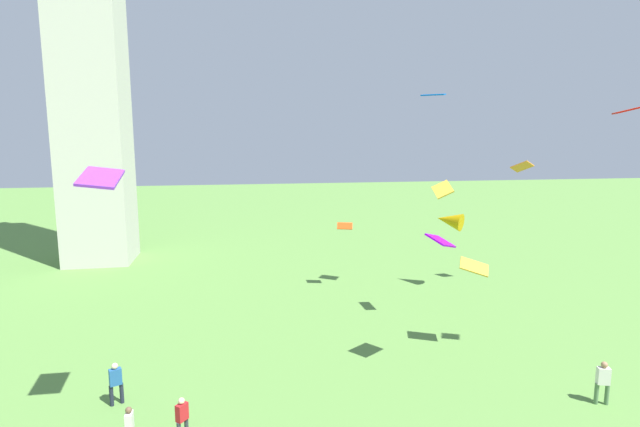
{
  "coord_description": "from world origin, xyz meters",
  "views": [
    {
      "loc": [
        -6.26,
        -0.56,
        10.49
      ],
      "look_at": [
        -2.44,
        19.82,
        7.36
      ],
      "focal_mm": 26.52,
      "sensor_mm": 36.0,
      "label": 1
    }
  ],
  "objects_px": {
    "person_2": "(603,380)",
    "kite_flying_7": "(443,189)",
    "person_1": "(130,426)",
    "person_4": "(116,381)",
    "kite_flying_2": "(345,226)",
    "kite_flying_6": "(441,241)",
    "kite_flying_5": "(629,110)",
    "kite_flying_1": "(101,178)",
    "kite_flying_8": "(433,95)",
    "kite_flying_0": "(474,267)",
    "person_0": "(182,416)",
    "kite_flying_4": "(522,167)",
    "kite_flying_3": "(449,220)"
  },
  "relations": [
    {
      "from": "person_2",
      "to": "kite_flying_8",
      "type": "xyz_separation_m",
      "value": [
        -1.7,
        13.57,
        12.46
      ]
    },
    {
      "from": "person_4",
      "to": "kite_flying_5",
      "type": "xyz_separation_m",
      "value": [
        21.12,
        -1.64,
        10.82
      ]
    },
    {
      "from": "kite_flying_3",
      "to": "person_0",
      "type": "bearing_deg",
      "value": -3.44
    },
    {
      "from": "kite_flying_0",
      "to": "kite_flying_1",
      "type": "height_order",
      "value": "kite_flying_1"
    },
    {
      "from": "person_2",
      "to": "kite_flying_2",
      "type": "xyz_separation_m",
      "value": [
        -6.64,
        16.79,
        3.59
      ]
    },
    {
      "from": "person_1",
      "to": "person_2",
      "type": "height_order",
      "value": "person_2"
    },
    {
      "from": "kite_flying_6",
      "to": "kite_flying_2",
      "type": "bearing_deg",
      "value": 53.32
    },
    {
      "from": "person_1",
      "to": "kite_flying_2",
      "type": "xyz_separation_m",
      "value": [
        11.49,
        16.31,
        3.72
      ]
    },
    {
      "from": "person_2",
      "to": "kite_flying_8",
      "type": "distance_m",
      "value": 18.5
    },
    {
      "from": "person_0",
      "to": "kite_flying_6",
      "type": "relative_size",
      "value": 0.96
    },
    {
      "from": "kite_flying_5",
      "to": "kite_flying_6",
      "type": "xyz_separation_m",
      "value": [
        -7.31,
        1.79,
        -5.63
      ]
    },
    {
      "from": "kite_flying_6",
      "to": "kite_flying_1",
      "type": "bearing_deg",
      "value": 147.17
    },
    {
      "from": "person_1",
      "to": "kite_flying_5",
      "type": "relative_size",
      "value": 1.22
    },
    {
      "from": "kite_flying_2",
      "to": "kite_flying_8",
      "type": "height_order",
      "value": "kite_flying_8"
    },
    {
      "from": "kite_flying_2",
      "to": "kite_flying_7",
      "type": "distance_m",
      "value": 9.01
    },
    {
      "from": "person_0",
      "to": "kite_flying_8",
      "type": "xyz_separation_m",
      "value": [
        14.71,
        12.9,
        12.57
      ]
    },
    {
      "from": "person_1",
      "to": "kite_flying_7",
      "type": "xyz_separation_m",
      "value": [
        15.29,
        8.83,
        6.99
      ]
    },
    {
      "from": "kite_flying_8",
      "to": "person_2",
      "type": "bearing_deg",
      "value": -48.9
    },
    {
      "from": "person_0",
      "to": "kite_flying_8",
      "type": "distance_m",
      "value": 23.25
    },
    {
      "from": "person_4",
      "to": "kite_flying_4",
      "type": "height_order",
      "value": "kite_flying_4"
    },
    {
      "from": "kite_flying_0",
      "to": "kite_flying_7",
      "type": "height_order",
      "value": "kite_flying_7"
    },
    {
      "from": "kite_flying_8",
      "to": "kite_flying_2",
      "type": "bearing_deg",
      "value": -179.03
    },
    {
      "from": "person_0",
      "to": "kite_flying_8",
      "type": "relative_size",
      "value": 0.93
    },
    {
      "from": "person_0",
      "to": "kite_flying_5",
      "type": "xyz_separation_m",
      "value": [
        18.27,
        1.28,
        10.9
      ]
    },
    {
      "from": "kite_flying_5",
      "to": "kite_flying_8",
      "type": "distance_m",
      "value": 12.26
    },
    {
      "from": "person_0",
      "to": "kite_flying_7",
      "type": "relative_size",
      "value": 1.02
    },
    {
      "from": "kite_flying_2",
      "to": "kite_flying_5",
      "type": "xyz_separation_m",
      "value": [
        8.5,
        -14.83,
        7.21
      ]
    },
    {
      "from": "kite_flying_3",
      "to": "kite_flying_1",
      "type": "bearing_deg",
      "value": -8.91
    },
    {
      "from": "kite_flying_5",
      "to": "person_1",
      "type": "bearing_deg",
      "value": 31.78
    },
    {
      "from": "kite_flying_4",
      "to": "kite_flying_7",
      "type": "xyz_separation_m",
      "value": [
        -8.41,
        -5.35,
        -0.93
      ]
    },
    {
      "from": "kite_flying_8",
      "to": "person_0",
      "type": "bearing_deg",
      "value": -104.79
    },
    {
      "from": "kite_flying_1",
      "to": "kite_flying_7",
      "type": "height_order",
      "value": "kite_flying_1"
    },
    {
      "from": "person_0",
      "to": "kite_flying_3",
      "type": "bearing_deg",
      "value": -8.79
    },
    {
      "from": "person_2",
      "to": "kite_flying_3",
      "type": "xyz_separation_m",
      "value": [
        0.69,
        15.53,
        3.97
      ]
    },
    {
      "from": "kite_flying_2",
      "to": "kite_flying_1",
      "type": "bearing_deg",
      "value": -114.5
    },
    {
      "from": "person_1",
      "to": "person_2",
      "type": "distance_m",
      "value": 18.14
    },
    {
      "from": "person_2",
      "to": "kite_flying_6",
      "type": "xyz_separation_m",
      "value": [
        -5.45,
        3.75,
        5.16
      ]
    },
    {
      "from": "kite_flying_1",
      "to": "kite_flying_3",
      "type": "distance_m",
      "value": 24.33
    },
    {
      "from": "person_0",
      "to": "person_2",
      "type": "distance_m",
      "value": 16.42
    },
    {
      "from": "kite_flying_1",
      "to": "kite_flying_2",
      "type": "relative_size",
      "value": 1.43
    },
    {
      "from": "kite_flying_5",
      "to": "kite_flying_7",
      "type": "relative_size",
      "value": 0.81
    },
    {
      "from": "kite_flying_1",
      "to": "kite_flying_4",
      "type": "bearing_deg",
      "value": 118.58
    },
    {
      "from": "person_2",
      "to": "kite_flying_7",
      "type": "xyz_separation_m",
      "value": [
        -2.84,
        9.3,
        6.85
      ]
    },
    {
      "from": "person_1",
      "to": "kite_flying_4",
      "type": "distance_m",
      "value": 28.73
    },
    {
      "from": "kite_flying_5",
      "to": "kite_flying_8",
      "type": "xyz_separation_m",
      "value": [
        -3.55,
        11.61,
        1.66
      ]
    },
    {
      "from": "kite_flying_2",
      "to": "kite_flying_8",
      "type": "relative_size",
      "value": 0.7
    },
    {
      "from": "kite_flying_5",
      "to": "kite_flying_6",
      "type": "distance_m",
      "value": 9.4
    },
    {
      "from": "person_4",
      "to": "kite_flying_2",
      "type": "relative_size",
      "value": 1.44
    },
    {
      "from": "person_0",
      "to": "kite_flying_7",
      "type": "bearing_deg",
      "value": -17.34
    },
    {
      "from": "kite_flying_0",
      "to": "kite_flying_6",
      "type": "xyz_separation_m",
      "value": [
        -2.77,
        -1.96,
        1.84
      ]
    }
  ]
}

